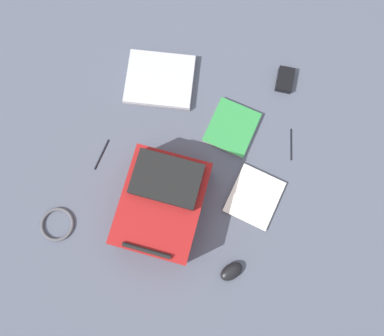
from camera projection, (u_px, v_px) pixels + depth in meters
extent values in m
plane|color=#4C5160|center=(191.00, 158.00, 1.61)|extent=(3.47, 3.47, 0.00)
cube|color=maroon|center=(162.00, 205.00, 1.48)|extent=(0.35, 0.44, 0.18)
cube|color=black|center=(167.00, 179.00, 1.39)|extent=(0.28, 0.21, 0.04)
cylinder|color=black|center=(147.00, 251.00, 1.35)|extent=(0.19, 0.03, 0.02)
cube|color=#929296|center=(160.00, 80.00, 1.67)|extent=(0.37, 0.33, 0.02)
cube|color=#B7B7BC|center=(160.00, 79.00, 1.66)|extent=(0.36, 0.33, 0.01)
cube|color=silver|center=(254.00, 197.00, 1.57)|extent=(0.22, 0.24, 0.01)
cube|color=silver|center=(255.00, 197.00, 1.56)|extent=(0.22, 0.25, 0.00)
cube|color=silver|center=(232.00, 128.00, 1.63)|extent=(0.21, 0.23, 0.02)
cube|color=#2D8C3F|center=(232.00, 127.00, 1.62)|extent=(0.21, 0.24, 0.00)
ellipsoid|color=black|center=(231.00, 271.00, 1.49)|extent=(0.11, 0.12, 0.04)
torus|color=#4C4C51|center=(57.00, 224.00, 1.54)|extent=(0.15, 0.15, 0.01)
cube|color=black|center=(285.00, 80.00, 1.66)|extent=(0.09, 0.12, 0.03)
cylinder|color=black|center=(291.00, 144.00, 1.62)|extent=(0.05, 0.14, 0.01)
cylinder|color=black|center=(102.00, 154.00, 1.61)|extent=(0.01, 0.15, 0.01)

